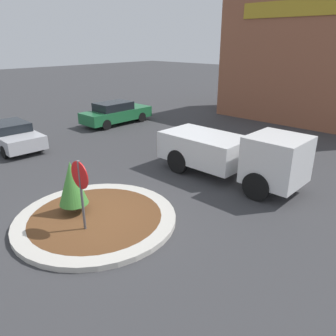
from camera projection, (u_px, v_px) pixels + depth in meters
ground_plane at (96, 221)px, 9.98m from camera, size 120.00×120.00×0.00m
traffic_island at (96, 218)px, 9.95m from camera, size 4.85×4.85×0.16m
stop_sign at (81, 184)px, 8.76m from camera, size 0.78×0.07×2.21m
island_shrub at (72, 183)px, 9.82m from camera, size 0.88×0.88×1.66m
utility_truck at (232, 153)px, 12.59m from camera, size 5.81×2.09×2.10m
storefront_building at (319, 62)px, 21.46m from camera, size 11.62×6.07×7.68m
parked_sedan_green at (116, 113)px, 21.34m from camera, size 1.81×4.75×1.44m
parked_sedan_silver at (11, 135)px, 16.47m from camera, size 4.27×2.02×1.32m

